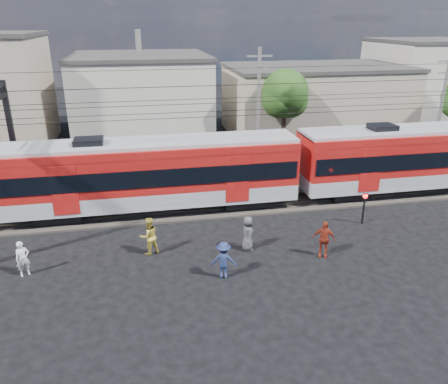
{
  "coord_description": "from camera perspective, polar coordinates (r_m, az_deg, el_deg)",
  "views": [
    {
      "loc": [
        -2.39,
        -15.12,
        10.3
      ],
      "look_at": [
        1.55,
        5.0,
        2.12
      ],
      "focal_mm": 35.0,
      "sensor_mm": 36.0,
      "label": 1
    }
  ],
  "objects": [
    {
      "name": "ground",
      "position": [
        18.45,
        -1.78,
        -12.2
      ],
      "size": [
        120.0,
        120.0,
        0.0
      ],
      "primitive_type": "plane",
      "color": "black",
      "rests_on": "ground"
    },
    {
      "name": "track_bed",
      "position": [
        25.4,
        -4.74,
        -2.12
      ],
      "size": [
        70.0,
        3.4,
        0.12
      ],
      "primitive_type": "cube",
      "color": "#2D2823",
      "rests_on": "ground"
    },
    {
      "name": "rail_near",
      "position": [
        24.67,
        -4.55,
        -2.55
      ],
      "size": [
        70.0,
        0.12,
        0.12
      ],
      "primitive_type": "cube",
      "color": "#59544C",
      "rests_on": "track_bed"
    },
    {
      "name": "rail_far",
      "position": [
        26.04,
        -4.94,
        -1.22
      ],
      "size": [
        70.0,
        0.12,
        0.12
      ],
      "primitive_type": "cube",
      "color": "#59544C",
      "rests_on": "track_bed"
    },
    {
      "name": "commuter_train",
      "position": [
        24.45,
        -8.82,
        2.62
      ],
      "size": [
        50.3,
        3.08,
        4.17
      ],
      "color": "black",
      "rests_on": "ground"
    },
    {
      "name": "catenary",
      "position": [
        24.51,
        -25.83,
        7.41
      ],
      "size": [
        70.0,
        9.3,
        7.52
      ],
      "color": "black",
      "rests_on": "ground"
    },
    {
      "name": "building_midwest",
      "position": [
        42.65,
        -10.67,
        12.41
      ],
      "size": [
        12.24,
        12.24,
        7.3
      ],
      "color": "beige",
      "rests_on": "ground"
    },
    {
      "name": "building_mideast",
      "position": [
        43.02,
        11.73,
        11.73
      ],
      "size": [
        16.32,
        10.2,
        6.3
      ],
      "color": "tan",
      "rests_on": "ground"
    },
    {
      "name": "building_east",
      "position": [
        53.11,
        24.61,
        13.2
      ],
      "size": [
        10.2,
        10.2,
        8.3
      ],
      "color": "beige",
      "rests_on": "ground"
    },
    {
      "name": "utility_pole_mid",
      "position": [
        31.8,
        4.49,
        11.22
      ],
      "size": [
        1.8,
        0.24,
        8.5
      ],
      "color": "slate",
      "rests_on": "ground"
    },
    {
      "name": "utility_pole_east",
      "position": [
        37.23,
        26.55,
        10.19
      ],
      "size": [
        1.8,
        0.24,
        8.0
      ],
      "color": "slate",
      "rests_on": "ground"
    },
    {
      "name": "tree_near",
      "position": [
        35.63,
        8.22,
        12.41
      ],
      "size": [
        3.82,
        3.64,
        6.72
      ],
      "color": "#382619",
      "rests_on": "ground"
    },
    {
      "name": "pedestrian_a",
      "position": [
        20.63,
        -24.8,
        -7.9
      ],
      "size": [
        0.69,
        0.6,
        1.59
      ],
      "primitive_type": "imported",
      "rotation": [
        0.0,
        0.0,
        0.45
      ],
      "color": "silver",
      "rests_on": "ground"
    },
    {
      "name": "pedestrian_b",
      "position": [
        20.63,
        -9.77,
        -5.69
      ],
      "size": [
        1.07,
        0.96,
        1.82
      ],
      "primitive_type": "imported",
      "rotation": [
        0.0,
        0.0,
        3.51
      ],
      "color": "gold",
      "rests_on": "ground"
    },
    {
      "name": "pedestrian_c",
      "position": [
        18.58,
        -0.04,
        -8.9
      ],
      "size": [
        1.2,
        0.88,
        1.67
      ],
      "primitive_type": "imported",
      "rotation": [
        0.0,
        0.0,
        2.88
      ],
      "color": "navy",
      "rests_on": "ground"
    },
    {
      "name": "pedestrian_d",
      "position": [
        20.63,
        12.9,
        -5.99
      ],
      "size": [
        1.13,
        0.84,
        1.78
      ],
      "primitive_type": "imported",
      "rotation": [
        0.0,
        0.0,
        -0.44
      ],
      "color": "maroon",
      "rests_on": "ground"
    },
    {
      "name": "pedestrian_e",
      "position": [
        20.73,
        3.1,
        -5.42
      ],
      "size": [
        0.6,
        0.87,
        1.7
      ],
      "primitive_type": "imported",
      "rotation": [
        0.0,
        0.0,
        1.64
      ],
      "color": "#47474C",
      "rests_on": "ground"
    },
    {
      "name": "crossing_signal",
      "position": [
        24.27,
        17.87,
        -1.33
      ],
      "size": [
        0.26,
        0.26,
        1.76
      ],
      "color": "black",
      "rests_on": "ground"
    }
  ]
}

